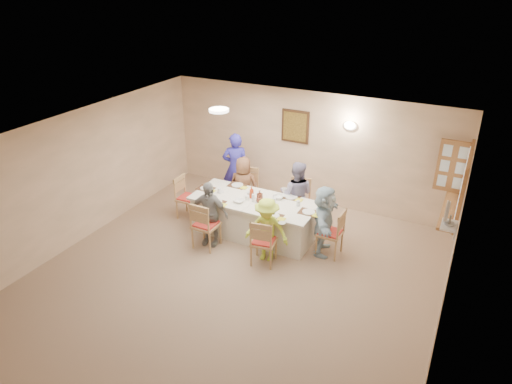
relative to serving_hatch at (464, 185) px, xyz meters
The scene contains 49 objects.
ground 4.28m from the serving_hatch, 143.22° to the right, with size 7.00×7.00×0.00m, color #9C7B61.
room_walls 4.01m from the serving_hatch, 143.22° to the right, with size 7.00×7.00×7.00m.
wall_picture 3.67m from the serving_hatch, 163.15° to the left, with size 0.62×0.05×0.72m.
wall_sconce 2.56m from the serving_hatch, 155.76° to the left, with size 0.26×0.09×0.18m, color white.
ceiling_light 4.41m from the serving_hatch, 167.93° to the right, with size 0.36×0.36×0.05m, color white.
serving_hatch is the anchor object (origin of this frame).
hatch_sill 0.54m from the serving_hatch, behind, with size 0.30×1.50×0.05m, color #9E6939.
shutter_door 0.80m from the serving_hatch, 108.89° to the left, with size 0.55×0.04×1.00m, color #9E6939.
fan_shelf 1.36m from the serving_hatch, 93.39° to the right, with size 0.22×0.36×0.03m, color white.
desk_fan 1.36m from the serving_hatch, 94.66° to the right, with size 0.30×0.30×0.28m, color #A5A5A8, non-canonical shape.
dining_table 3.81m from the serving_hatch, 167.41° to the right, with size 2.44×1.03×0.76m, color silver.
chair_back_left 4.28m from the serving_hatch, behind, with size 0.46×0.46×0.96m, color tan, non-canonical shape.
chair_back_right 3.13m from the serving_hatch, behind, with size 0.46×0.46×0.95m, color tan, non-canonical shape.
chair_front_left 4.57m from the serving_hatch, 159.01° to the right, with size 0.46×0.46×0.96m, color tan, non-canonical shape.
chair_front_right 3.52m from the serving_hatch, 151.66° to the right, with size 0.43×0.43×0.91m, color tan, non-canonical shape.
chair_left_end 5.27m from the serving_hatch, behind, with size 0.44×0.44×0.91m, color tan, non-canonical shape.
chair_right_end 2.39m from the serving_hatch, 158.40° to the right, with size 0.44×0.44×0.92m, color tan, non-canonical shape.
diner_back_left 4.24m from the serving_hatch, behind, with size 0.70×0.52×1.28m, color brown.
diner_back_right 3.06m from the serving_hatch, behind, with size 0.77×0.65×1.41m, color #837CA4.
diner_front_left 4.49m from the serving_hatch, 160.47° to the right, with size 0.79×0.41×1.29m, color gray.
diner_front_right 3.42m from the serving_hatch, 153.49° to the right, with size 0.85×0.57×1.22m, color #CFF244.
diner_right_end 2.42m from the serving_hatch, 159.60° to the right, with size 0.64×1.30×1.34m, color silver.
caregiver 4.67m from the serving_hatch, behind, with size 0.69×0.60×1.59m, color #3531B9.
placemat_fl 4.39m from the serving_hatch, 163.71° to the right, with size 0.36×0.26×0.01m, color #472B19.
plate_fl 4.39m from the serving_hatch, 163.71° to the right, with size 0.24×0.24×0.01m, color white.
napkin_fl 4.24m from the serving_hatch, 162.36° to the right, with size 0.13×0.13×0.01m, color yellow.
placemat_fr 3.28m from the serving_hatch, 157.67° to the right, with size 0.35×0.26×0.01m, color #472B19.
plate_fr 3.28m from the serving_hatch, 157.67° to the right, with size 0.23×0.23×0.01m, color white.
napkin_fr 3.14m from the serving_hatch, 155.51° to the right, with size 0.14×0.14×0.01m, color yellow.
placemat_bl 4.24m from the serving_hatch, behind, with size 0.37×0.28×0.01m, color #472B19.
plate_bl 4.24m from the serving_hatch, behind, with size 0.24×0.24×0.01m, color white.
napkin_bl 4.06m from the serving_hatch, behind, with size 0.13×0.13×0.01m, color yellow.
placemat_br 3.07m from the serving_hatch, behind, with size 0.33×0.24×0.01m, color #472B19.
plate_br 3.07m from the serving_hatch, behind, with size 0.24×0.24×0.01m, color white.
napkin_br 2.90m from the serving_hatch, behind, with size 0.14×0.14×0.01m, color yellow.
placemat_le 4.78m from the serving_hatch, behind, with size 0.35×0.26×0.01m, color #472B19.
plate_le 4.78m from the serving_hatch, behind, with size 0.22×0.22×0.01m, color white.
napkin_le 4.61m from the serving_hatch, 169.32° to the right, with size 0.13×0.13×0.01m, color yellow.
placemat_re 2.67m from the serving_hatch, 161.94° to the right, with size 0.36×0.27×0.01m, color #472B19.
plate_re 2.66m from the serving_hatch, 161.94° to the right, with size 0.24×0.24×0.01m, color white.
napkin_re 2.52m from the serving_hatch, 159.48° to the right, with size 0.15×0.15×0.01m, color yellow.
teacup_a 4.58m from the serving_hatch, 165.52° to the right, with size 0.13×0.13×0.09m, color white.
teacup_b 3.25m from the serving_hatch, behind, with size 0.10×0.10×0.09m, color white.
bowl_a 3.97m from the serving_hatch, 165.02° to the right, with size 0.22×0.22×0.05m, color white.
bowl_b 3.29m from the serving_hatch, behind, with size 0.25×0.25×0.06m, color white.
condiment_ketchup 3.76m from the serving_hatch, 168.48° to the right, with size 0.10×0.10×0.24m, color #B4320F.
condiment_brown 3.60m from the serving_hatch, 168.19° to the right, with size 0.10×0.10×0.19m, color #5A2818.
condiment_malt 3.59m from the serving_hatch, 166.09° to the right, with size 0.14×0.14×0.14m, color #5A2818.
drinking_glass 3.84m from the serving_hatch, 168.65° to the right, with size 0.07×0.07×0.11m, color silver.
Camera 1 is at (3.22, -5.34, 4.76)m, focal length 32.00 mm.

